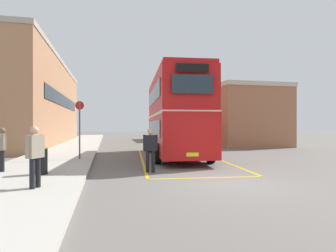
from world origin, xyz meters
The scene contains 12 objects.
ground_plane centered at (0.00, 14.40, 0.00)m, with size 135.60×135.60×0.00m, color #66605B.
sidewalk_left centered at (-6.50, 16.80, 0.07)m, with size 4.00×57.60×0.14m, color #B2ADA3.
brick_building_left centered at (-10.68, 21.98, 4.12)m, with size 5.28×24.91×8.23m.
depot_building_right centered at (8.58, 19.18, 2.73)m, with size 6.29×13.94×5.46m.
double_decker_bus centered at (0.15, 7.80, 2.51)m, with size 3.51×9.93×4.75m.
single_deck_bus centered at (3.46, 26.57, 1.64)m, with size 2.93×9.20×3.02m.
pedestrian_boarding centered at (-2.12, 2.58, 1.01)m, with size 0.56×0.35×1.73m.
pedestrian_waiting_near centered at (-7.64, 3.12, 1.08)m, with size 0.42×0.51×1.64m.
pedestrian_waiting_far centered at (-5.73, -0.16, 1.12)m, with size 0.43×0.53×1.70m.
litter_bin centered at (-6.07, 2.16, 0.61)m, with size 0.46×0.46×0.94m.
bus_stop_sign centered at (-5.18, 6.68, 1.91)m, with size 0.43×0.15×2.97m.
bay_marking_yellow centered at (0.07, 5.92, 0.00)m, with size 5.28×12.11×0.01m.
Camera 1 is at (-3.80, -8.48, 1.85)m, focal length 30.23 mm.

